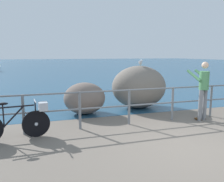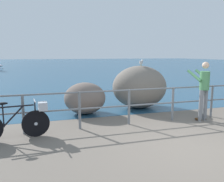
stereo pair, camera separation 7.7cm
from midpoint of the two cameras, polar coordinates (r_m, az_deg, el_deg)
The scene contains 8 objects.
ground_plane at distance 24.25m, azimuth -9.44°, elevation 4.23°, with size 120.00×120.00×0.10m, color #6B6056.
sea_surface at distance 52.02m, azimuth -13.39°, elevation 6.76°, with size 120.00×90.00×0.01m, color navy.
promenade_railing at distance 6.80m, azimuth 10.21°, elevation -2.50°, with size 9.98×0.07×1.02m.
bicycle at distance 5.84m, azimuth -21.86°, elevation -6.74°, with size 1.69×0.48×0.92m.
person_at_railing at distance 7.35m, azimuth 22.19°, elevation 0.63°, with size 0.55×0.67×1.78m.
breakwater_boulder_main at distance 8.61m, azimuth 7.14°, elevation 1.03°, with size 2.06×1.73×1.58m.
breakwater_boulder_left at distance 7.76m, azimuth -6.49°, elevation -1.79°, with size 1.40×1.26×1.06m.
seagull at distance 8.45m, azimuth 7.55°, elevation 7.18°, with size 0.28×0.29×0.23m.
Camera 2 is at (-2.99, -3.98, 2.00)m, focal length 36.56 mm.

